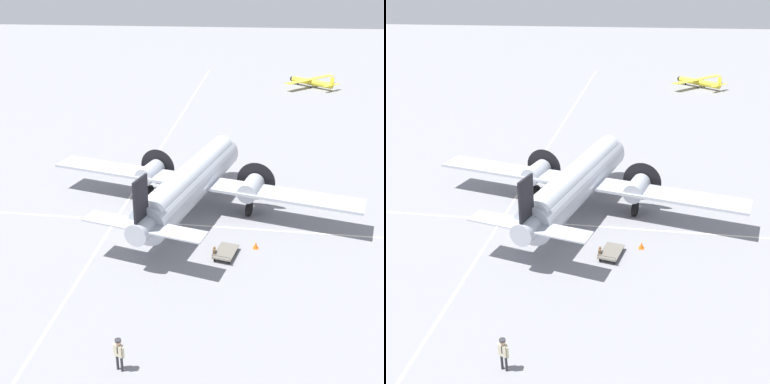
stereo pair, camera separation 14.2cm
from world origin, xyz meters
TOP-DOWN VIEW (x-y plane):
  - ground_plane at (0.00, 0.00)m, footprint 300.00×300.00m
  - apron_line_eastwest at (0.00, 5.27)m, footprint 120.00×0.16m
  - apron_line_northsouth at (-2.02, 0.00)m, footprint 0.16×120.00m
  - airliner_main at (0.41, -0.10)m, footprint 17.35×23.70m
  - crew_foreground at (-16.05, 0.95)m, footprint 0.37×0.54m
  - suitcase_near_door at (-6.01, -2.24)m, footprint 0.46×0.14m
  - baggage_cart at (-5.79, -2.95)m, footprint 2.33×1.61m
  - light_aircraft_distant at (47.38, -12.42)m, footprint 9.22×8.74m
  - traffic_cone at (-4.59, -4.80)m, footprint 0.35×0.35m

SIDE VIEW (x-z plane):
  - ground_plane at x=0.00m, z-range 0.00..0.00m
  - apron_line_eastwest at x=0.00m, z-range 0.00..0.01m
  - apron_line_northsouth at x=-2.02m, z-range 0.00..0.01m
  - traffic_cone at x=-4.59m, z-range -0.02..0.44m
  - baggage_cart at x=-5.79m, z-range 0.00..0.56m
  - suitcase_near_door at x=-6.01m, z-range -0.02..0.62m
  - light_aircraft_distant at x=47.38m, z-range -0.21..1.94m
  - crew_foreground at x=-16.05m, z-range 0.22..1.92m
  - airliner_main at x=0.41m, z-range -0.36..5.37m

